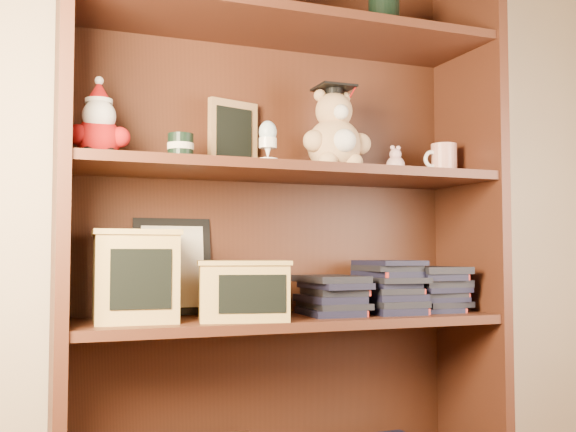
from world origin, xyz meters
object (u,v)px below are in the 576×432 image
at_px(teacher_mug, 443,160).
at_px(grad_teddy_bear, 335,137).
at_px(treats_box, 135,275).
at_px(bookcase, 281,232).

bearing_deg(teacher_mug, grad_teddy_bear, -178.82).
xyz_separation_m(teacher_mug, treats_box, (-0.90, -0.00, -0.33)).
bearing_deg(bookcase, teacher_mug, -5.77).
relative_size(bookcase, teacher_mug, 14.77).
xyz_separation_m(bookcase, teacher_mug, (0.50, -0.05, 0.22)).
bearing_deg(grad_teddy_bear, bookcase, 157.61).
bearing_deg(grad_teddy_bear, teacher_mug, 1.18).
height_order(bookcase, treats_box, bookcase).
height_order(grad_teddy_bear, teacher_mug, grad_teddy_bear).
relative_size(grad_teddy_bear, teacher_mug, 2.26).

